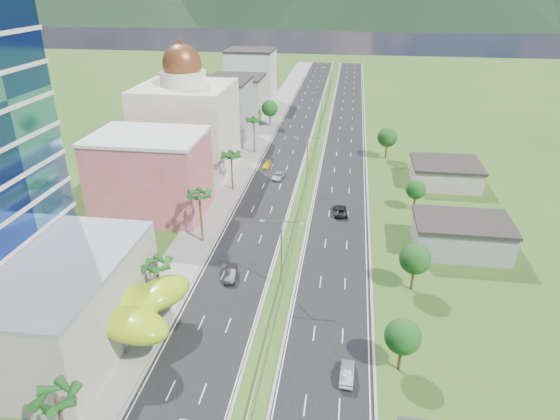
% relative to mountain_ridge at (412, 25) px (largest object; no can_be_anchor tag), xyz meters
% --- Properties ---
extents(ground, '(500.00, 500.00, 0.00)m').
position_rel_mountain_ridge_xyz_m(ground, '(-60.00, -450.00, 0.00)').
color(ground, '#2D5119').
rests_on(ground, ground).
extents(road_left, '(11.00, 260.00, 0.04)m').
position_rel_mountain_ridge_xyz_m(road_left, '(-67.50, -360.00, 0.02)').
color(road_left, black).
rests_on(road_left, ground).
extents(road_right, '(11.00, 260.00, 0.04)m').
position_rel_mountain_ridge_xyz_m(road_right, '(-52.50, -360.00, 0.02)').
color(road_right, black).
rests_on(road_right, ground).
extents(sidewalk_left, '(7.00, 260.00, 0.12)m').
position_rel_mountain_ridge_xyz_m(sidewalk_left, '(-77.00, -360.00, 0.06)').
color(sidewalk_left, gray).
rests_on(sidewalk_left, ground).
extents(median_guardrail, '(0.10, 216.06, 0.76)m').
position_rel_mountain_ridge_xyz_m(median_guardrail, '(-60.00, -378.01, 0.62)').
color(median_guardrail, gray).
rests_on(median_guardrail, ground).
extents(streetlight_median_b, '(6.04, 0.25, 11.00)m').
position_rel_mountain_ridge_xyz_m(streetlight_median_b, '(-60.00, -440.00, 6.75)').
color(streetlight_median_b, gray).
rests_on(streetlight_median_b, ground).
extents(streetlight_median_c, '(6.04, 0.25, 11.00)m').
position_rel_mountain_ridge_xyz_m(streetlight_median_c, '(-60.00, -400.00, 6.75)').
color(streetlight_median_c, gray).
rests_on(streetlight_median_c, ground).
extents(streetlight_median_d, '(6.04, 0.25, 11.00)m').
position_rel_mountain_ridge_xyz_m(streetlight_median_d, '(-60.00, -355.00, 6.75)').
color(streetlight_median_d, gray).
rests_on(streetlight_median_d, ground).
extents(streetlight_median_e, '(6.04, 0.25, 11.00)m').
position_rel_mountain_ridge_xyz_m(streetlight_median_e, '(-60.00, -310.00, 6.75)').
color(streetlight_median_e, gray).
rests_on(streetlight_median_e, ground).
extents(mall_podium, '(30.00, 24.00, 11.00)m').
position_rel_mountain_ridge_xyz_m(mall_podium, '(-92.00, -456.00, 5.50)').
color(mall_podium, '#B9AA98').
rests_on(mall_podium, ground).
extents(lime_canopy, '(18.00, 15.00, 7.40)m').
position_rel_mountain_ridge_xyz_m(lime_canopy, '(-80.00, -454.00, 4.99)').
color(lime_canopy, '#9AC413').
rests_on(lime_canopy, ground).
extents(pink_shophouse, '(20.00, 15.00, 15.00)m').
position_rel_mountain_ridge_xyz_m(pink_shophouse, '(-88.00, -418.00, 7.50)').
color(pink_shophouse, '#BD534D').
rests_on(pink_shophouse, ground).
extents(domed_building, '(20.00, 20.00, 28.70)m').
position_rel_mountain_ridge_xyz_m(domed_building, '(-88.00, -395.00, 11.35)').
color(domed_building, beige).
rests_on(domed_building, ground).
extents(midrise_grey, '(16.00, 15.00, 16.00)m').
position_rel_mountain_ridge_xyz_m(midrise_grey, '(-87.00, -370.00, 8.00)').
color(midrise_grey, gray).
rests_on(midrise_grey, ground).
extents(midrise_beige, '(16.00, 15.00, 13.00)m').
position_rel_mountain_ridge_xyz_m(midrise_beige, '(-87.00, -348.00, 6.50)').
color(midrise_beige, '#B9AA98').
rests_on(midrise_beige, ground).
extents(midrise_white, '(16.00, 15.00, 18.00)m').
position_rel_mountain_ridge_xyz_m(midrise_white, '(-87.00, -325.00, 9.00)').
color(midrise_white, silver).
rests_on(midrise_white, ground).
extents(shed_near, '(15.00, 10.00, 5.00)m').
position_rel_mountain_ridge_xyz_m(shed_near, '(-32.00, -425.00, 2.50)').
color(shed_near, gray).
rests_on(shed_near, ground).
extents(shed_far, '(14.00, 12.00, 4.40)m').
position_rel_mountain_ridge_xyz_m(shed_far, '(-30.00, -395.00, 2.20)').
color(shed_far, '#B9AA98').
rests_on(shed_far, ground).
extents(palm_tree_a, '(3.60, 3.60, 9.10)m').
position_rel_mountain_ridge_xyz_m(palm_tree_a, '(-75.50, -472.00, 8.02)').
color(palm_tree_a, '#47301C').
rests_on(palm_tree_a, ground).
extents(palm_tree_b, '(3.60, 3.60, 8.10)m').
position_rel_mountain_ridge_xyz_m(palm_tree_b, '(-75.50, -448.00, 7.06)').
color(palm_tree_b, '#47301C').
rests_on(palm_tree_b, ground).
extents(palm_tree_c, '(3.60, 3.60, 9.60)m').
position_rel_mountain_ridge_xyz_m(palm_tree_c, '(-75.50, -428.00, 8.50)').
color(palm_tree_c, '#47301C').
rests_on(palm_tree_c, ground).
extents(palm_tree_d, '(3.60, 3.60, 8.60)m').
position_rel_mountain_ridge_xyz_m(palm_tree_d, '(-75.50, -405.00, 7.54)').
color(palm_tree_d, '#47301C').
rests_on(palm_tree_d, ground).
extents(palm_tree_e, '(3.60, 3.60, 9.40)m').
position_rel_mountain_ridge_xyz_m(palm_tree_e, '(-75.50, -380.00, 8.31)').
color(palm_tree_e, '#47301C').
rests_on(palm_tree_e, ground).
extents(leafy_tree_lfar, '(4.90, 4.90, 8.05)m').
position_rel_mountain_ridge_xyz_m(leafy_tree_lfar, '(-75.50, -355.00, 5.58)').
color(leafy_tree_lfar, '#47301C').
rests_on(leafy_tree_lfar, ground).
extents(leafy_tree_ra, '(4.20, 4.20, 6.90)m').
position_rel_mountain_ridge_xyz_m(leafy_tree_ra, '(-44.00, -455.00, 4.78)').
color(leafy_tree_ra, '#47301C').
rests_on(leafy_tree_ra, ground).
extents(leafy_tree_rb, '(4.55, 4.55, 7.47)m').
position_rel_mountain_ridge_xyz_m(leafy_tree_rb, '(-41.00, -438.00, 5.18)').
color(leafy_tree_rb, '#47301C').
rests_on(leafy_tree_rb, ground).
extents(leafy_tree_rc, '(3.85, 3.85, 6.33)m').
position_rel_mountain_ridge_xyz_m(leafy_tree_rc, '(-38.00, -410.00, 4.37)').
color(leafy_tree_rc, '#47301C').
rests_on(leafy_tree_rc, ground).
extents(leafy_tree_rd, '(4.90, 4.90, 8.05)m').
position_rel_mountain_ridge_xyz_m(leafy_tree_rd, '(-42.00, -380.00, 5.58)').
color(leafy_tree_rd, '#47301C').
rests_on(leafy_tree_rd, ground).
extents(mountain_ridge, '(860.00, 140.00, 90.00)m').
position_rel_mountain_ridge_xyz_m(mountain_ridge, '(0.00, 0.00, 0.00)').
color(mountain_ridge, black).
rests_on(mountain_ridge, ground).
extents(car_dark_left, '(2.37, 5.04, 1.60)m').
position_rel_mountain_ridge_xyz_m(car_dark_left, '(-67.93, -438.90, 0.84)').
color(car_dark_left, black).
rests_on(car_dark_left, road_left).
extents(car_silver_mid_left, '(2.60, 4.85, 1.30)m').
position_rel_mountain_ridge_xyz_m(car_silver_mid_left, '(-66.79, -397.32, 0.69)').
color(car_silver_mid_left, '#B3B6BB').
rests_on(car_silver_mid_left, road_left).
extents(car_yellow_far_left, '(2.05, 4.33, 1.22)m').
position_rel_mountain_ridge_xyz_m(car_yellow_far_left, '(-70.39, -390.58, 0.65)').
color(car_yellow_far_left, gold).
rests_on(car_yellow_far_left, road_left).
extents(car_silver_right, '(1.74, 4.51, 1.46)m').
position_rel_mountain_ridge_xyz_m(car_silver_right, '(-49.99, -457.34, 0.77)').
color(car_silver_right, '#9DA0A4').
rests_on(car_silver_right, road_right).
extents(car_dark_far_right, '(3.24, 5.76, 1.52)m').
position_rel_mountain_ridge_xyz_m(car_dark_far_right, '(-52.20, -413.92, 0.80)').
color(car_dark_far_right, black).
rests_on(car_dark_far_right, road_right).
extents(motorcycle, '(0.64, 2.10, 1.34)m').
position_rel_mountain_ridge_xyz_m(motorcycle, '(-71.97, -451.24, 0.71)').
color(motorcycle, black).
rests_on(motorcycle, road_left).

